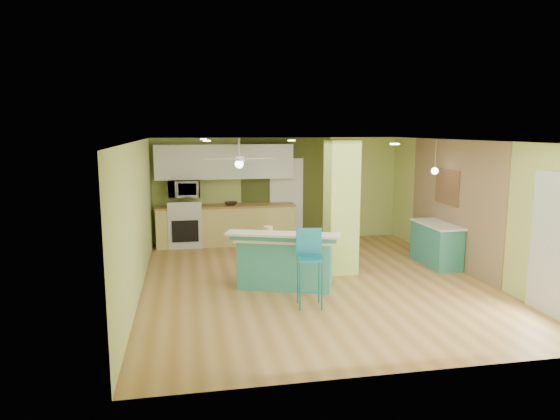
% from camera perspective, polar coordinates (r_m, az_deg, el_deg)
% --- Properties ---
extents(floor, '(6.00, 7.00, 0.01)m').
position_cam_1_polar(floor, '(9.06, 3.86, -8.15)').
color(floor, olive).
rests_on(floor, ground).
extents(ceiling, '(6.00, 7.00, 0.01)m').
position_cam_1_polar(ceiling, '(8.65, 4.04, 7.92)').
color(ceiling, white).
rests_on(ceiling, wall_back).
extents(wall_back, '(6.00, 0.01, 2.50)m').
position_cam_1_polar(wall_back, '(12.16, -0.24, 2.39)').
color(wall_back, '#B9C96B').
rests_on(wall_back, floor).
extents(wall_front, '(6.00, 0.01, 2.50)m').
position_cam_1_polar(wall_front, '(5.53, 13.23, -6.21)').
color(wall_front, '#B9C96B').
rests_on(wall_front, floor).
extents(wall_left, '(0.01, 7.00, 2.50)m').
position_cam_1_polar(wall_left, '(8.53, -15.98, -0.91)').
color(wall_left, '#B9C96B').
rests_on(wall_left, floor).
extents(wall_right, '(0.01, 7.00, 2.50)m').
position_cam_1_polar(wall_right, '(9.96, 20.92, 0.26)').
color(wall_right, '#B9C96B').
rests_on(wall_right, floor).
extents(wood_panel, '(0.02, 3.40, 2.50)m').
position_cam_1_polar(wood_panel, '(10.46, 19.13, 0.76)').
color(wood_panel, '#86674C').
rests_on(wood_panel, floor).
extents(olive_accent, '(2.20, 0.02, 2.50)m').
position_cam_1_polar(olive_accent, '(12.18, 0.70, 2.40)').
color(olive_accent, '#424A1D').
rests_on(olive_accent, floor).
extents(interior_door, '(0.82, 0.05, 2.00)m').
position_cam_1_polar(interior_door, '(12.19, 0.73, 1.22)').
color(interior_door, white).
rests_on(interior_door, floor).
extents(french_door, '(0.04, 1.08, 2.10)m').
position_cam_1_polar(french_door, '(8.14, 29.10, -3.64)').
color(french_door, silver).
rests_on(french_door, floor).
extents(column, '(0.55, 0.55, 2.50)m').
position_cam_1_polar(column, '(9.43, 7.00, 0.32)').
color(column, '#BEDC66').
rests_on(column, floor).
extents(kitchen_run, '(3.25, 0.63, 0.94)m').
position_cam_1_polar(kitchen_run, '(11.81, -6.18, -1.69)').
color(kitchen_run, '#D4C16F').
rests_on(kitchen_run, floor).
extents(stove, '(0.76, 0.66, 1.08)m').
position_cam_1_polar(stove, '(11.77, -10.79, -1.90)').
color(stove, silver).
rests_on(stove, floor).
extents(upper_cabinets, '(3.20, 0.34, 0.80)m').
position_cam_1_polar(upper_cabinets, '(11.75, -6.35, 5.52)').
color(upper_cabinets, white).
rests_on(upper_cabinets, wall_back).
extents(microwave, '(0.70, 0.48, 0.39)m').
position_cam_1_polar(microwave, '(11.64, -10.92, 2.41)').
color(microwave, white).
rests_on(microwave, wall_back).
extents(ceiling_fan, '(1.41, 1.41, 0.61)m').
position_cam_1_polar(ceiling_fan, '(10.44, -4.69, 5.79)').
color(ceiling_fan, silver).
rests_on(ceiling_fan, ceiling).
extents(pendant_lamp, '(0.14, 0.14, 0.69)m').
position_cam_1_polar(pendant_lamp, '(10.36, 17.27, 4.31)').
color(pendant_lamp, silver).
rests_on(pendant_lamp, ceiling).
extents(wall_decor, '(0.03, 0.90, 0.70)m').
position_cam_1_polar(wall_decor, '(10.59, 18.57, 2.52)').
color(wall_decor, brown).
rests_on(wall_decor, wood_panel).
extents(peninsula, '(2.01, 1.54, 1.01)m').
position_cam_1_polar(peninsula, '(8.66, 0.66, -5.70)').
color(peninsula, teal).
rests_on(peninsula, floor).
extents(bar_stool, '(0.44, 0.44, 1.20)m').
position_cam_1_polar(bar_stool, '(7.66, 3.39, -5.13)').
color(bar_stool, '#1D7285').
rests_on(bar_stool, floor).
extents(side_counter, '(0.55, 1.30, 0.84)m').
position_cam_1_polar(side_counter, '(10.51, 17.41, -3.72)').
color(side_counter, teal).
rests_on(side_counter, floor).
extents(fruit_bowl, '(0.35, 0.35, 0.08)m').
position_cam_1_polar(fruit_bowl, '(11.71, -5.63, 0.74)').
color(fruit_bowl, '#362016').
rests_on(fruit_bowl, kitchen_run).
extents(canister, '(0.16, 0.16, 0.16)m').
position_cam_1_polar(canister, '(8.67, -1.37, -2.39)').
color(canister, yellow).
rests_on(canister, peninsula).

